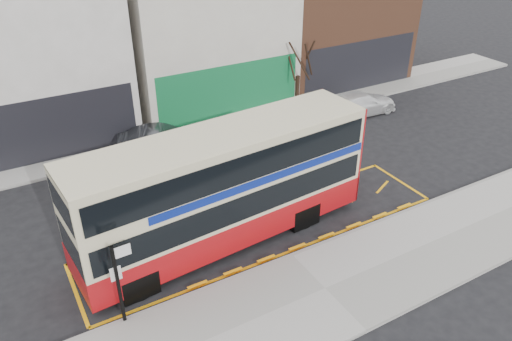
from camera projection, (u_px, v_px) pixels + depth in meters
ground at (286, 252)px, 17.84m from camera, size 120.00×120.00×0.00m
pavement at (325, 290)px, 16.08m from camera, size 40.00×4.00×0.15m
kerb at (292, 256)px, 17.52m from camera, size 40.00×0.15×0.15m
far_pavement at (172, 133)px, 26.05m from camera, size 50.00×3.00×0.15m
road_markings at (263, 228)px, 19.04m from camera, size 14.00×3.40×0.01m
terrace_left at (25, 29)px, 24.03m from camera, size 8.00×8.01×11.80m
terrace_green_shop at (197, 13)px, 28.03m from camera, size 9.00×8.01×11.30m
terrace_right at (325, 5)px, 32.16m from camera, size 9.00×8.01×10.30m
double_decker_bus at (225, 186)px, 17.40m from camera, size 10.99×3.34×4.32m
bus_stop_post at (119, 276)px, 14.07m from camera, size 0.70×0.12×2.79m
car_grey at (163, 142)px, 23.85m from camera, size 4.49×2.73×1.40m
car_white at (361, 103)px, 28.11m from camera, size 4.44×1.93×1.27m
street_tree_right at (299, 48)px, 27.64m from camera, size 2.36×2.36×5.09m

